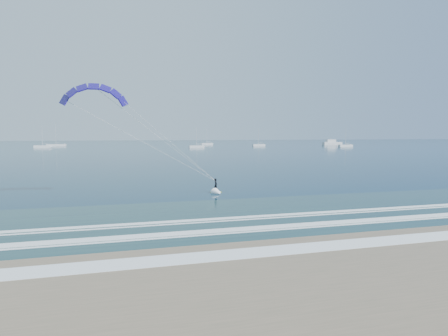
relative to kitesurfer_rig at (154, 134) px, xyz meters
name	(u,v)px	position (x,y,z in m)	size (l,w,h in m)	color
ground	(327,245)	(8.29, -23.35, -7.15)	(900.00, 900.00, 0.00)	#072D3F
kitesurfer_rig	(154,134)	(0.00, 0.00, 0.00)	(19.56, 4.27, 13.62)	#AFCE18
motor_yacht	(332,143)	(136.82, 186.67, -5.72)	(13.19, 3.52, 5.69)	silver
sailboat_1	(43,146)	(-38.16, 184.52, -6.47)	(8.47, 2.40, 11.66)	silver
sailboat_2	(56,145)	(-34.42, 210.11, -6.46)	(10.69, 2.40, 14.14)	silver
sailboat_3	(196,146)	(39.86, 159.68, -6.47)	(7.82, 2.40, 10.98)	silver
sailboat_4	(207,144)	(59.03, 214.76, -6.48)	(7.75, 2.40, 10.67)	silver
sailboat_5	(259,145)	(81.44, 176.79, -6.48)	(7.56, 2.40, 10.47)	silver
sailboat_6	(346,146)	(125.40, 153.39, -6.48)	(8.19, 2.40, 11.17)	silver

